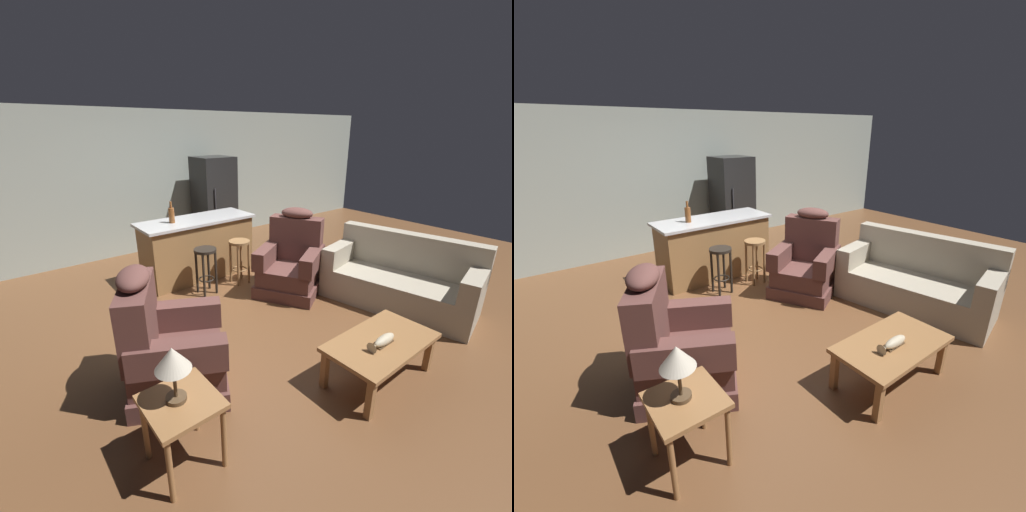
# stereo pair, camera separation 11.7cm
# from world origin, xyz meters

# --- Properties ---
(ground_plane) EXTENTS (12.00, 12.00, 0.00)m
(ground_plane) POSITION_xyz_m (0.00, 0.00, 0.00)
(ground_plane) COLOR brown
(back_wall) EXTENTS (12.00, 0.05, 2.60)m
(back_wall) POSITION_xyz_m (0.00, 3.12, 1.30)
(back_wall) COLOR #939E93
(back_wall) RESTS_ON ground_plane
(coffee_table) EXTENTS (1.10, 0.60, 0.42)m
(coffee_table) POSITION_xyz_m (0.09, -1.88, 0.36)
(coffee_table) COLOR olive
(coffee_table) RESTS_ON ground_plane
(fish_figurine) EXTENTS (0.34, 0.10, 0.10)m
(fish_figurine) POSITION_xyz_m (0.02, -1.93, 0.46)
(fish_figurine) COLOR #4C3823
(fish_figurine) RESTS_ON coffee_table
(couch) EXTENTS (1.20, 2.03, 0.94)m
(couch) POSITION_xyz_m (1.64, -1.19, 0.34)
(couch) COLOR #9E937F
(couch) RESTS_ON ground_plane
(recliner_near_lamp) EXTENTS (1.14, 1.14, 1.20)m
(recliner_near_lamp) POSITION_xyz_m (-1.50, -0.75, 0.42)
(recliner_near_lamp) COLOR brown
(recliner_near_lamp) RESTS_ON ground_plane
(recliner_near_island) EXTENTS (1.14, 1.14, 1.20)m
(recliner_near_island) POSITION_xyz_m (0.78, 0.03, 0.42)
(recliner_near_island) COLOR brown
(recliner_near_island) RESTS_ON ground_plane
(end_table) EXTENTS (0.48, 0.48, 0.56)m
(end_table) POSITION_xyz_m (-1.77, -1.53, 0.46)
(end_table) COLOR olive
(end_table) RESTS_ON ground_plane
(table_lamp) EXTENTS (0.24, 0.24, 0.41)m
(table_lamp) POSITION_xyz_m (-1.79, -1.52, 0.87)
(table_lamp) COLOR #4C3823
(table_lamp) RESTS_ON end_table
(kitchen_island) EXTENTS (1.80, 0.70, 0.95)m
(kitchen_island) POSITION_xyz_m (0.00, 1.35, 0.48)
(kitchen_island) COLOR olive
(kitchen_island) RESTS_ON ground_plane
(bar_stool_left) EXTENTS (0.32, 0.32, 0.68)m
(bar_stool_left) POSITION_xyz_m (-0.23, 0.72, 0.47)
(bar_stool_left) COLOR black
(bar_stool_left) RESTS_ON ground_plane
(bar_stool_right) EXTENTS (0.32, 0.32, 0.68)m
(bar_stool_right) POSITION_xyz_m (0.36, 0.72, 0.47)
(bar_stool_right) COLOR olive
(bar_stool_right) RESTS_ON ground_plane
(refrigerator) EXTENTS (0.70, 0.69, 1.76)m
(refrigerator) POSITION_xyz_m (1.09, 2.55, 0.88)
(refrigerator) COLOR black
(refrigerator) RESTS_ON ground_plane
(bottle_tall_green) EXTENTS (0.09, 0.09, 0.32)m
(bottle_tall_green) POSITION_xyz_m (-0.40, 1.36, 1.07)
(bottle_tall_green) COLOR brown
(bottle_tall_green) RESTS_ON kitchen_island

